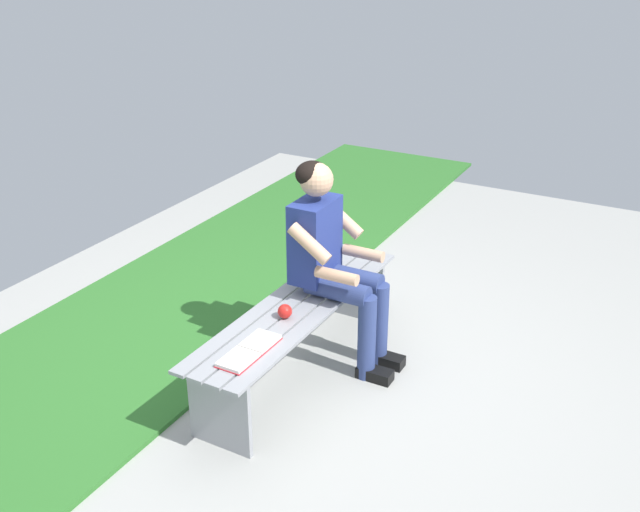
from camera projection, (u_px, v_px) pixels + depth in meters
The scene contains 5 objects.
grass_strip at pixel (152, 326), 5.11m from camera, with size 9.00×1.59×0.03m, color #2D6B28.
bench_near at pixel (298, 321), 4.46m from camera, with size 1.84×0.45×0.48m.
person_seated at pixel (333, 257), 4.47m from camera, with size 0.50×0.69×1.28m.
apple at pixel (285, 311), 4.26m from camera, with size 0.08×0.08×0.08m, color red.
book_open at pixel (249, 351), 3.93m from camera, with size 0.41×0.16×0.02m.
Camera 1 is at (3.36, 1.97, 2.58)m, focal length 42.03 mm.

